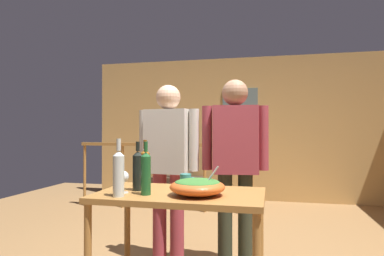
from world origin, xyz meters
The scene contains 15 objects.
back_wall centered at (0.00, 3.30, 1.27)m, with size 5.54×0.10×2.55m, color tan.
framed_picture centered at (-0.06, 3.24, 1.70)m, with size 0.62×0.03×0.59m, color slate.
stair_railing centered at (-0.68, 2.19, 0.68)m, with size 2.78×0.10×1.09m.
tv_console centered at (-1.13, 2.95, 0.21)m, with size 0.90×0.40×0.42m, color #38281E.
flat_screen_tv centered at (-1.13, 2.92, 0.66)m, with size 0.55×0.12×0.42m.
serving_table centered at (-0.14, -0.53, 0.70)m, with size 1.17×0.70×0.80m.
salad_bowl centered at (0.00, -0.62, 0.86)m, with size 0.37×0.37×0.20m.
wine_glass centered at (-0.52, -0.65, 0.90)m, with size 0.07×0.07×0.15m.
wine_bottle_amber centered at (-0.46, -0.39, 0.95)m, with size 0.07×0.07×0.37m.
wine_bottle_clear centered at (-0.50, -0.77, 0.96)m, with size 0.08×0.08×0.38m.
wine_bottle_dark centered at (-0.46, -0.53, 0.95)m, with size 0.07×0.07×0.36m.
wine_bottle_green centered at (-0.34, -0.68, 0.95)m, with size 0.07×0.07×0.36m.
mug_teal centered at (-0.16, -0.31, 0.85)m, with size 0.12×0.09×0.10m.
person_standing_left centered at (-0.45, 0.19, 0.99)m, with size 0.60×0.28×1.66m.
person_standing_right centered at (0.17, 0.19, 1.01)m, with size 0.59×0.28×1.69m.
Camera 1 is at (0.48, -2.84, 1.23)m, focal length 31.65 mm.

